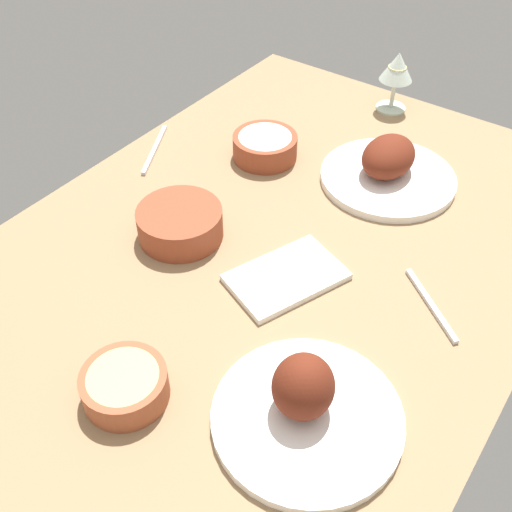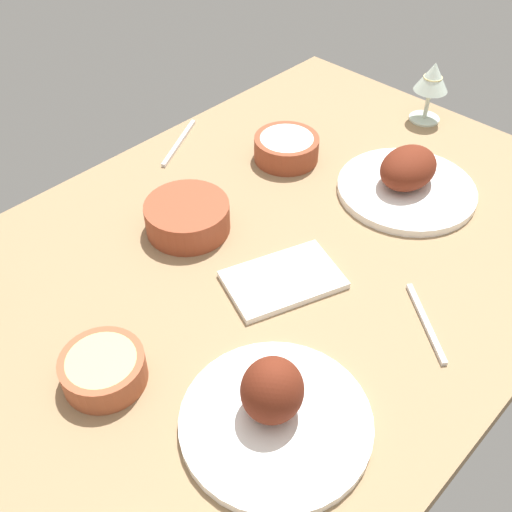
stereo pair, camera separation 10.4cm
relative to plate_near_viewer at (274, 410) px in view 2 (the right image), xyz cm
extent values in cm
cube|color=#937551|center=(-20.71, -23.28, -4.90)|extent=(140.00, 90.00, 4.00)
cylinder|color=white|center=(0.25, 0.54, -2.10)|extent=(26.38, 26.38, 1.60)
ellipsoid|color=#602314|center=(-0.39, -0.84, 3.25)|extent=(8.63, 8.41, 9.89)
cylinder|color=white|center=(-56.18, -15.97, -2.10)|extent=(27.27, 27.27, 1.60)
ellipsoid|color=#602314|center=(-56.89, -16.85, 2.29)|extent=(12.96, 9.83, 7.80)
cylinder|color=brown|center=(-48.64, -41.19, -0.34)|extent=(13.64, 13.64, 5.11)
cylinder|color=white|center=(-48.64, -41.19, 1.72)|extent=(11.18, 11.18, 1.00)
cylinder|color=brown|center=(-18.92, -38.95, -0.07)|extent=(15.54, 15.54, 5.66)
cylinder|color=#DBCC7A|center=(-18.92, -38.95, 2.27)|extent=(12.74, 12.74, 1.00)
cylinder|color=#A35133|center=(11.78, -22.38, -0.56)|extent=(12.26, 12.26, 4.67)
cylinder|color=#D6BC70|center=(11.78, -22.38, 1.27)|extent=(10.06, 10.06, 1.00)
cylinder|color=silver|center=(-82.86, -28.66, -2.65)|extent=(7.00, 7.00, 0.50)
cylinder|color=silver|center=(-82.86, -28.66, 1.10)|extent=(1.00, 1.00, 7.00)
cone|color=silver|center=(-82.86, -28.66, 7.85)|extent=(7.60, 7.60, 6.50)
cylinder|color=beige|center=(-82.86, -28.66, 6.40)|extent=(4.18, 4.18, 2.80)
cube|color=white|center=(-21.14, -16.96, -2.30)|extent=(22.13, 18.16, 1.20)
cube|color=silver|center=(-29.43, 5.49, -2.50)|extent=(10.81, 13.47, 0.80)
cube|color=silver|center=(-36.51, -61.89, -2.50)|extent=(16.73, 9.47, 0.80)
camera|label=1|loc=(40.90, 21.38, 70.76)|focal=42.59mm
camera|label=2|loc=(34.20, 29.39, 70.76)|focal=42.59mm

